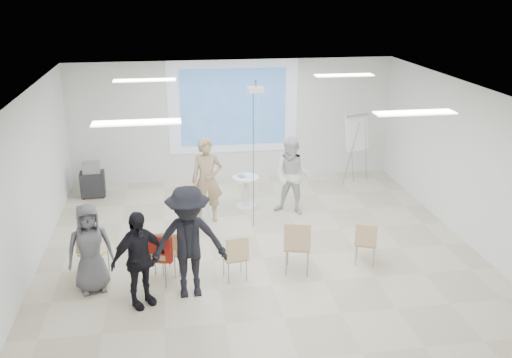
{
  "coord_description": "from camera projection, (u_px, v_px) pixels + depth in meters",
  "views": [
    {
      "loc": [
        -1.54,
        -9.24,
        4.81
      ],
      "look_at": [
        0.0,
        0.8,
        1.25
      ],
      "focal_mm": 40.0,
      "sensor_mm": 36.0,
      "label": 1
    }
  ],
  "objects": [
    {
      "name": "floor",
      "position": [
        263.0,
        260.0,
        10.45
      ],
      "size": [
        8.0,
        9.0,
        0.1
      ],
      "primitive_type": "cube",
      "color": "beige",
      "rests_on": "ground"
    },
    {
      "name": "fluor_panel_se",
      "position": [
        415.0,
        113.0,
        8.33
      ],
      "size": [
        1.2,
        0.3,
        0.02
      ],
      "primitive_type": "cube",
      "color": "white",
      "rests_on": "ceiling"
    },
    {
      "name": "projection_image",
      "position": [
        233.0,
        107.0,
        13.99
      ],
      "size": [
        2.6,
        0.01,
        1.9
      ],
      "primitive_type": "cube",
      "color": "#3671B9",
      "rests_on": "wall_back"
    },
    {
      "name": "player_left",
      "position": [
        207.0,
        175.0,
        11.73
      ],
      "size": [
        0.75,
        0.52,
        2.02
      ],
      "primitive_type": "imported",
      "rotation": [
        0.0,
        0.0,
        -0.03
      ],
      "color": "tan",
      "rests_on": "floor"
    },
    {
      "name": "flipchart_easel",
      "position": [
        357.0,
        133.0,
        13.84
      ],
      "size": [
        0.72,
        0.57,
        1.74
      ],
      "rotation": [
        0.0,
        0.0,
        0.32
      ],
      "color": "gray",
      "rests_on": "floor"
    },
    {
      "name": "wall_back",
      "position": [
        233.0,
        120.0,
        14.18
      ],
      "size": [
        8.0,
        0.1,
        3.0
      ],
      "primitive_type": "cube",
      "color": "silver",
      "rests_on": "floor"
    },
    {
      "name": "fluor_panel_nw",
      "position": [
        145.0,
        80.0,
        11.03
      ],
      "size": [
        1.2,
        0.3,
        0.02
      ],
      "primitive_type": "cube",
      "color": "white",
      "rests_on": "ceiling"
    },
    {
      "name": "wall_left",
      "position": [
        20.0,
        193.0,
        9.35
      ],
      "size": [
        0.1,
        9.0,
        3.0
      ],
      "primitive_type": "cube",
      "color": "silver",
      "rests_on": "floor"
    },
    {
      "name": "chair_left_inner",
      "position": [
        172.0,
        249.0,
        9.71
      ],
      "size": [
        0.5,
        0.51,
        0.8
      ],
      "rotation": [
        0.0,
        0.0,
        -0.39
      ],
      "color": "tan",
      "rests_on": "floor"
    },
    {
      "name": "chair_center",
      "position": [
        236.0,
        254.0,
        9.49
      ],
      "size": [
        0.45,
        0.47,
        0.82
      ],
      "rotation": [
        0.0,
        0.0,
        0.17
      ],
      "color": "tan",
      "rests_on": "floor"
    },
    {
      "name": "ceiling_projector",
      "position": [
        256.0,
        96.0,
        10.95
      ],
      "size": [
        0.3,
        0.25,
        3.0
      ],
      "color": "white",
      "rests_on": "ceiling"
    },
    {
      "name": "controller_left",
      "position": [
        214.0,
        156.0,
        11.88
      ],
      "size": [
        0.04,
        0.11,
        0.04
      ],
      "primitive_type": "cube",
      "rotation": [
        0.0,
        0.0,
        -0.03
      ],
      "color": "white",
      "rests_on": "player_left"
    },
    {
      "name": "chair_left_mid",
      "position": [
        157.0,
        253.0,
        9.34
      ],
      "size": [
        0.62,
        0.64,
        0.98
      ],
      "rotation": [
        0.0,
        0.0,
        -0.43
      ],
      "color": "tan",
      "rests_on": "floor"
    },
    {
      "name": "av_cart",
      "position": [
        92.0,
        181.0,
        13.27
      ],
      "size": [
        0.58,
        0.47,
        0.83
      ],
      "rotation": [
        0.0,
        0.0,
        0.06
      ],
      "color": "black",
      "rests_on": "floor"
    },
    {
      "name": "chair_far_left",
      "position": [
        91.0,
        249.0,
        9.6
      ],
      "size": [
        0.54,
        0.56,
        0.87
      ],
      "rotation": [
        0.0,
        0.0,
        -0.41
      ],
      "color": "tan",
      "rests_on": "floor"
    },
    {
      "name": "fluor_panel_sw",
      "position": [
        137.0,
        123.0,
        7.76
      ],
      "size": [
        1.2,
        0.3,
        0.02
      ],
      "primitive_type": "cube",
      "color": "white",
      "rests_on": "ceiling"
    },
    {
      "name": "projection_halo",
      "position": [
        233.0,
        107.0,
        14.0
      ],
      "size": [
        3.2,
        0.01,
        2.3
      ],
      "primitive_type": "cube",
      "color": "silver",
      "rests_on": "wall_back"
    },
    {
      "name": "audience_outer",
      "position": [
        89.0,
        243.0,
        9.09
      ],
      "size": [
        0.92,
        0.72,
        1.68
      ],
      "primitive_type": "imported",
      "rotation": [
        0.0,
        0.0,
        0.24
      ],
      "color": "#5F5E63",
      "rests_on": "floor"
    },
    {
      "name": "audience_mid",
      "position": [
        188.0,
        235.0,
        8.87
      ],
      "size": [
        1.39,
        0.79,
        2.1
      ],
      "primitive_type": "imported",
      "rotation": [
        0.0,
        0.0,
        0.04
      ],
      "color": "black",
      "rests_on": "floor"
    },
    {
      "name": "chair_right_inner",
      "position": [
        298.0,
        243.0,
        9.7
      ],
      "size": [
        0.57,
        0.59,
        0.96
      ],
      "rotation": [
        0.0,
        0.0,
        -0.28
      ],
      "color": "tan",
      "rests_on": "floor"
    },
    {
      "name": "pedestal_table",
      "position": [
        246.0,
        190.0,
        12.6
      ],
      "size": [
        0.71,
        0.71,
        0.74
      ],
      "rotation": [
        0.0,
        0.0,
        0.21
      ],
      "color": "white",
      "rests_on": "floor"
    },
    {
      "name": "chair_right_far",
      "position": [
        366.0,
        240.0,
        10.02
      ],
      "size": [
        0.5,
        0.52,
        0.81
      ],
      "rotation": [
        0.0,
        0.0,
        -0.39
      ],
      "color": "tan",
      "rests_on": "floor"
    },
    {
      "name": "player_right",
      "position": [
        292.0,
        172.0,
        12.13
      ],
      "size": [
        1.14,
        1.06,
        1.88
      ],
      "primitive_type": "imported",
      "rotation": [
        0.0,
        0.0,
        -0.49
      ],
      "color": "white",
      "rests_on": "floor"
    },
    {
      "name": "fluor_panel_ne",
      "position": [
        344.0,
        75.0,
        11.6
      ],
      "size": [
        1.2,
        0.3,
        0.02
      ],
      "primitive_type": "cube",
      "color": "white",
      "rests_on": "ceiling"
    },
    {
      "name": "wall_right",
      "position": [
        479.0,
        169.0,
        10.51
      ],
      "size": [
        0.1,
        9.0,
        3.0
      ],
      "primitive_type": "cube",
      "color": "silver",
      "rests_on": "floor"
    },
    {
      "name": "ceiling",
      "position": [
        263.0,
        92.0,
        9.42
      ],
      "size": [
        8.0,
        9.0,
        0.1
      ],
      "primitive_type": "cube",
      "color": "white",
      "rests_on": "wall_back"
    },
    {
      "name": "audience_left",
      "position": [
        138.0,
        253.0,
        8.63
      ],
      "size": [
        1.22,
        1.1,
        1.79
      ],
      "primitive_type": "imported",
      "rotation": [
        0.0,
        0.0,
        0.58
      ],
      "color": "black",
      "rests_on": "floor"
    },
    {
      "name": "red_jacket",
      "position": [
        158.0,
        249.0,
        9.16
      ],
      "size": [
        0.46,
        0.28,
        0.43
      ],
      "primitive_type": "cube",
      "rotation": [
        0.0,
        0.0,
        -0.43
      ],
      "color": "#B22015",
      "rests_on": "chair_left_mid"
    },
    {
      "name": "controller_right",
      "position": [
        282.0,
        154.0,
        12.23
      ],
      "size": [
        0.08,
        0.11,
        0.04
      ],
      "primitive_type": "cube",
      "rotation": [
        0.0,
        0.0,
        -0.49
      ],
      "color": "silver",
      "rests_on": "player_right"
    },
    {
      "name": "laptop",
      "position": [
        174.0,
        249.0,
        9.81
      ],
      "size": [
        0.35,
        0.31,
        0.02
      ],
      "primitive_type": "imported",
      "rotation": [
        0.0,
        0.0,
        2.75
      ],
      "color": "black",
      "rests_on": "chair_left_inner"
    }
  ]
}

